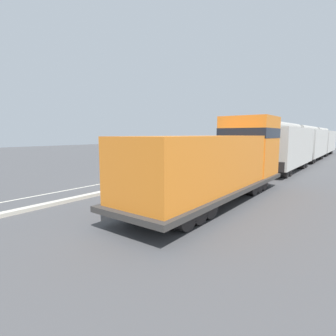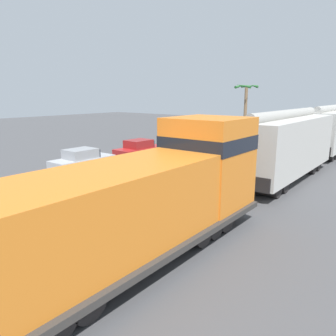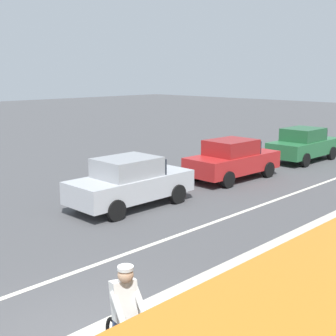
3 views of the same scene
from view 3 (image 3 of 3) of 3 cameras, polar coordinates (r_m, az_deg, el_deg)
name	(u,v)px [view 3 (image 3 of 3)]	position (r m, az deg, el deg)	size (l,w,h in m)	color
median_curb	(282,243)	(12.15, 13.71, -8.89)	(0.36, 36.00, 0.16)	beige
lane_stripe	(207,224)	(13.46, 4.83, -6.88)	(0.14, 36.00, 0.01)	silver
parked_car_silver	(130,182)	(15.01, -4.61, -1.71)	(1.86, 4.21, 1.62)	#B7BABF
parked_car_red	(233,159)	(18.99, 7.87, 1.06)	(1.96, 4.26, 1.62)	red
parked_car_green	(304,144)	(23.62, 16.22, 2.78)	(1.88, 4.22, 1.62)	#286B3D
cyclist	(126,326)	(6.87, -5.19, -18.62)	(1.63, 0.69, 1.71)	black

